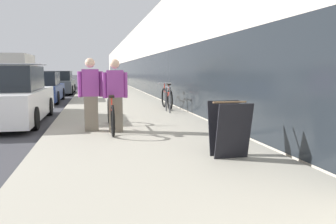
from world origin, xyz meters
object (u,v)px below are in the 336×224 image
at_px(sandwich_board_sign, 229,129).
at_px(moving_truck, 19,71).
at_px(cruiser_bike_nearest, 167,98).
at_px(bike_rack_hoop, 168,97).
at_px(person_rider, 115,96).
at_px(vintage_roadster_curbside, 42,89).
at_px(parked_sedan_curbside, 9,98).
at_px(parked_sedan_far, 59,84).
at_px(person_bystander, 91,95).
at_px(tandem_bicycle, 111,114).

xyz_separation_m(sandwich_board_sign, moving_truck, (-8.65, 26.78, 0.90)).
bearing_deg(cruiser_bike_nearest, bike_rack_hoop, -100.15).
height_order(person_rider, vintage_roadster_curbside, person_rider).
height_order(person_rider, sandwich_board_sign, person_rider).
height_order(parked_sedan_curbside, vintage_roadster_curbside, parked_sedan_curbside).
relative_size(person_rider, parked_sedan_far, 0.38).
distance_m(person_bystander, bike_rack_hoop, 3.88).
relative_size(parked_sedan_curbside, parked_sedan_far, 1.11).
height_order(sandwich_board_sign, parked_sedan_curbside, parked_sedan_curbside).
relative_size(person_bystander, parked_sedan_curbside, 0.35).
bearing_deg(cruiser_bike_nearest, sandwich_board_sign, -93.97).
bearing_deg(tandem_bicycle, moving_truck, 106.14).
height_order(sandwich_board_sign, parked_sedan_far, parked_sedan_far).
height_order(vintage_roadster_curbside, parked_sedan_far, parked_sedan_far).
bearing_deg(parked_sedan_curbside, parked_sedan_far, 89.20).
distance_m(vintage_roadster_curbside, parked_sedan_far, 5.72).
distance_m(cruiser_bike_nearest, parked_sedan_curbside, 5.16).
bearing_deg(person_bystander, tandem_bicycle, 7.42).
distance_m(bike_rack_hoop, vintage_roadster_curbside, 7.63).
xyz_separation_m(person_bystander, parked_sedan_curbside, (-2.31, 2.51, -0.23)).
bearing_deg(vintage_roadster_curbside, tandem_bicycle, -72.47).
xyz_separation_m(tandem_bicycle, sandwich_board_sign, (1.73, -2.88, 0.08)).
height_order(bike_rack_hoop, moving_truck, moving_truck).
xyz_separation_m(parked_sedan_curbside, vintage_roadster_curbside, (-0.04, 6.38, -0.08)).
bearing_deg(vintage_roadster_curbside, sandwich_board_sign, -68.89).
xyz_separation_m(cruiser_bike_nearest, moving_truck, (-9.12, 20.02, 0.96)).
distance_m(tandem_bicycle, parked_sedan_far, 14.77).
bearing_deg(person_rider, cruiser_bike_nearest, 63.31).
bearing_deg(person_bystander, parked_sedan_far, 98.35).
xyz_separation_m(tandem_bicycle, parked_sedan_far, (-2.58, 14.55, 0.18)).
bearing_deg(parked_sedan_far, moving_truck, 114.86).
bearing_deg(parked_sedan_curbside, cruiser_bike_nearest, 16.10).
bearing_deg(parked_sedan_far, person_bystander, -81.65).
distance_m(vintage_roadster_curbside, moving_truck, 15.64).
height_order(tandem_bicycle, cruiser_bike_nearest, cruiser_bike_nearest).
relative_size(cruiser_bike_nearest, vintage_roadster_curbside, 0.39).
height_order(tandem_bicycle, sandwich_board_sign, sandwich_board_sign).
bearing_deg(bike_rack_hoop, sandwich_board_sign, -92.93).
bearing_deg(person_rider, sandwich_board_sign, -57.56).
distance_m(bike_rack_hoop, parked_sedan_far, 12.51).
height_order(tandem_bicycle, vintage_roadster_curbside, vintage_roadster_curbside).
distance_m(person_bystander, moving_truck, 24.82).
bearing_deg(cruiser_bike_nearest, moving_truck, 114.49).
bearing_deg(vintage_roadster_curbside, person_bystander, -75.19).
distance_m(tandem_bicycle, person_bystander, 0.64).
bearing_deg(bike_rack_hoop, person_rider, -120.95).
relative_size(person_rider, moving_truck, 0.25).
bearing_deg(sandwich_board_sign, vintage_roadster_curbside, 111.11).
height_order(bike_rack_hoop, vintage_roadster_curbside, vintage_roadster_curbside).
bearing_deg(moving_truck, tandem_bicycle, -73.86).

